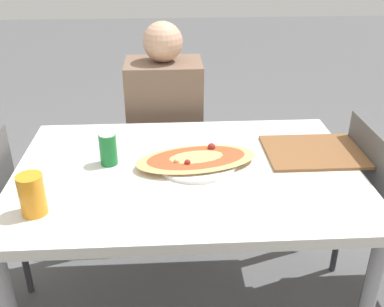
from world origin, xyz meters
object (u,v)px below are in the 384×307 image
Objects in this scene: dining_table at (187,184)px; soda_can at (108,149)px; pizza_main at (196,160)px; chair_far_seated at (166,138)px; drink_glass at (32,195)px; person_seated at (165,115)px.

dining_table is 0.33m from soda_can.
pizza_main is 0.34m from soda_can.
dining_table is 10.37× the size of soda_can.
chair_far_seated is at bearing 73.16° from soda_can.
pizza_main is at bearing 28.61° from drink_glass.
soda_can is 0.92× the size of drink_glass.
dining_table is at bearing 96.12° from chair_far_seated.
person_seated reaches higher than soda_can.
soda_can is at bearing 175.58° from pizza_main.
dining_table is at bearing 97.14° from person_seated.
dining_table is 9.51× the size of drink_glass.
pizza_main is at bearing 43.84° from dining_table.
person_seated is at bearing 65.54° from drink_glass.
soda_can is (-0.30, 0.06, 0.13)m from dining_table.
drink_glass is at bearing -122.43° from soda_can.
drink_glass is at bearing -152.75° from dining_table.
drink_glass is (-0.50, -0.26, 0.14)m from dining_table.
chair_far_seated is 6.83× the size of soda_can.
pizza_main reaches higher than dining_table.
pizza_main is (0.12, -0.62, 0.07)m from person_seated.
drink_glass is at bearing 67.91° from chair_far_seated.
pizza_main is 0.61m from drink_glass.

